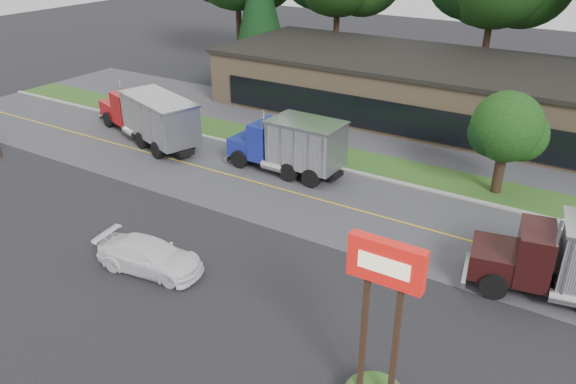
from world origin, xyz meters
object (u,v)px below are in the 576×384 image
Objects in this scene: dump_truck_red at (150,115)px; rally_car at (150,256)px; dump_truck_blue at (292,144)px; bilo_sign at (378,355)px.

rally_car is (11.00, -11.39, -1.12)m from dump_truck_red.
dump_truck_red is 15.87m from rally_car.
dump_truck_blue is 1.51× the size of rally_car.
rally_car is (-11.25, 1.83, -1.33)m from bilo_sign.
dump_truck_blue is 12.03m from rally_car.
bilo_sign is 0.55× the size of dump_truck_red.
rally_car is at bearing 170.75° from bilo_sign.
rally_car is at bearing 153.04° from dump_truck_red.
dump_truck_blue is (-11.49, 13.81, -0.22)m from bilo_sign.
bilo_sign reaches higher than rally_car.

